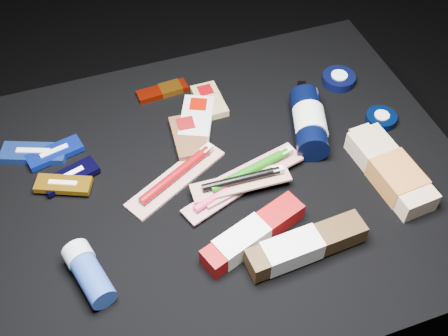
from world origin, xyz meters
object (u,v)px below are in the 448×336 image
object	(u,v)px
deodorant_stick	(89,273)
toothpaste_carton_red	(249,237)
bodywash_bottle	(391,172)
lotion_bottle	(309,122)

from	to	relation	value
deodorant_stick	toothpaste_carton_red	world-z (taller)	deodorant_stick
bodywash_bottle	deodorant_stick	bearing A→B (deg)	177.88
lotion_bottle	deodorant_stick	world-z (taller)	lotion_bottle
bodywash_bottle	deodorant_stick	size ratio (longest dim) A/B	1.77
deodorant_stick	toothpaste_carton_red	xyz separation A→B (m)	(0.28, -0.02, -0.00)
bodywash_bottle	toothpaste_carton_red	world-z (taller)	bodywash_bottle
deodorant_stick	toothpaste_carton_red	distance (m)	0.28
bodywash_bottle	deodorant_stick	distance (m)	0.60
lotion_bottle	toothpaste_carton_red	xyz separation A→B (m)	(-0.21, -0.21, -0.01)
lotion_bottle	toothpaste_carton_red	distance (m)	0.30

